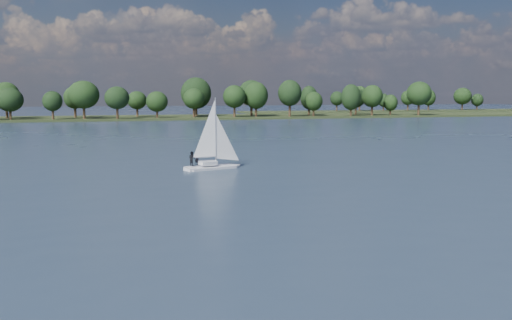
{
  "coord_description": "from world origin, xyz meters",
  "views": [
    {
      "loc": [
        -24.92,
        -16.61,
        9.63
      ],
      "look_at": [
        -7.6,
        42.44,
        2.5
      ],
      "focal_mm": 40.0,
      "sensor_mm": 36.0,
      "label": 1
    }
  ],
  "objects": [
    {
      "name": "sailboat",
      "position": [
        -10.04,
        54.88,
        2.69
      ],
      "size": [
        7.58,
        4.27,
        9.62
      ],
      "rotation": [
        0.0,
        0.0,
        0.33
      ],
      "color": "silver",
      "rests_on": "ground"
    },
    {
      "name": "far_shore_back",
      "position": [
        160.0,
        260.0,
        0.0
      ],
      "size": [
        220.0,
        30.0,
        1.4
      ],
      "primitive_type": "cube",
      "color": "black",
      "rests_on": "ground"
    },
    {
      "name": "far_shore",
      "position": [
        0.0,
        212.0,
        0.0
      ],
      "size": [
        660.0,
        40.0,
        1.5
      ],
      "primitive_type": "cube",
      "color": "black",
      "rests_on": "ground"
    },
    {
      "name": "treeline",
      "position": [
        -8.06,
        207.94,
        8.24
      ],
      "size": [
        562.98,
        73.6,
        18.83
      ],
      "color": "black",
      "rests_on": "ground"
    },
    {
      "name": "ground",
      "position": [
        0.0,
        100.0,
        0.0
      ],
      "size": [
        700.0,
        700.0,
        0.0
      ],
      "primitive_type": "plane",
      "color": "#233342",
      "rests_on": "ground"
    }
  ]
}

